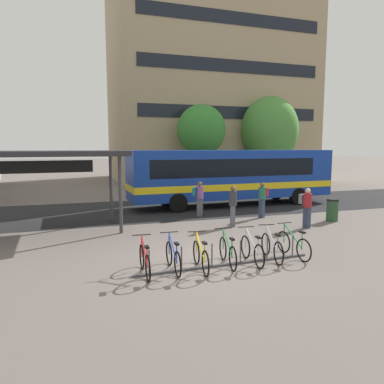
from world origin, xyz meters
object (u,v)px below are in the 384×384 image
object	(u,v)px
parked_bicycle_blue_1	(173,258)
parked_bicycle_yellow_2	(201,257)
parked_bicycle_green_3	(228,252)
commuter_teal_pack_0	(199,196)
transit_shelter	(40,156)
commuter_navy_pack_2	(233,203)
parked_bicycle_silver_5	(272,248)
parked_bicycle_red_0	(145,261)
street_tree_2	(270,130)
trash_bin	(332,210)
street_tree_0	(201,130)
parked_bicycle_silver_4	(252,250)
city_bus	(234,175)
commuter_red_pack_1	(262,197)
commuter_grey_pack_3	(307,205)
parked_bicycle_green_6	(293,245)

from	to	relation	value
parked_bicycle_blue_1	parked_bicycle_yellow_2	xyz separation A→B (m)	(0.74, -0.16, 0.00)
parked_bicycle_green_3	commuter_teal_pack_0	bearing A→B (deg)	-5.37
transit_shelter	commuter_navy_pack_2	xyz separation A→B (m)	(7.61, -1.22, -2.03)
parked_bicycle_green_3	parked_bicycle_silver_5	size ratio (longest dim) A/B	1.00
parked_bicycle_red_0	parked_bicycle_yellow_2	distance (m)	1.55
street_tree_2	trash_bin	bearing A→B (deg)	-109.77
street_tree_0	parked_bicycle_green_3	bearing A→B (deg)	-107.35
parked_bicycle_silver_4	street_tree_0	world-z (taller)	street_tree_0
city_bus	street_tree_0	size ratio (longest dim) A/B	1.78
parked_bicycle_silver_4	street_tree_2	bearing A→B (deg)	-26.58
parked_bicycle_red_0	commuter_red_pack_1	bearing A→B (deg)	-46.86
parked_bicycle_yellow_2	parked_bicycle_silver_4	distance (m)	1.63
commuter_grey_pack_3	street_tree_0	size ratio (longest dim) A/B	0.25
parked_bicycle_blue_1	commuter_red_pack_1	size ratio (longest dim) A/B	1.01
commuter_red_pack_1	commuter_grey_pack_3	bearing A→B (deg)	75.61
parked_bicycle_green_6	parked_bicycle_blue_1	bearing A→B (deg)	88.41
commuter_navy_pack_2	parked_bicycle_red_0	bearing A→B (deg)	-25.39
commuter_navy_pack_2	parked_bicycle_silver_5	bearing A→B (deg)	9.45
parked_bicycle_green_6	street_tree_0	size ratio (longest dim) A/B	0.25
parked_bicycle_blue_1	trash_bin	world-z (taller)	trash_bin
transit_shelter	parked_bicycle_green_3	bearing A→B (deg)	-50.99
commuter_navy_pack_2	street_tree_0	world-z (taller)	street_tree_0
city_bus	transit_shelter	world-z (taller)	transit_shelter
parked_bicycle_yellow_2	parked_bicycle_silver_4	world-z (taller)	same
parked_bicycle_green_3	street_tree_2	size ratio (longest dim) A/B	0.22
parked_bicycle_yellow_2	commuter_navy_pack_2	world-z (taller)	commuter_navy_pack_2
city_bus	parked_bicycle_green_6	xyz separation A→B (m)	(-2.46, -9.80, -1.39)
street_tree_0	parked_bicycle_silver_4	bearing A→B (deg)	-105.19
parked_bicycle_green_3	parked_bicycle_blue_1	bearing A→B (deg)	97.12
commuter_grey_pack_3	city_bus	bearing A→B (deg)	167.04
commuter_grey_pack_3	commuter_red_pack_1	bearing A→B (deg)	178.31
parked_bicycle_yellow_2	street_tree_2	distance (m)	24.24
commuter_red_pack_1	parked_bicycle_silver_5	bearing A→B (deg)	34.28
parked_bicycle_yellow_2	parked_bicycle_silver_4	bearing A→B (deg)	-81.35
parked_bicycle_green_6	commuter_teal_pack_0	distance (m)	7.21
parked_bicycle_green_3	commuter_teal_pack_0	distance (m)	7.46
parked_bicycle_silver_5	parked_bicycle_green_3	bearing A→B (deg)	100.18
commuter_teal_pack_0	commuter_navy_pack_2	xyz separation A→B (m)	(0.62, -2.58, 0.02)
parked_bicycle_blue_1	city_bus	bearing A→B (deg)	-30.82
transit_shelter	street_tree_0	distance (m)	17.10
commuter_navy_pack_2	street_tree_2	bearing A→B (deg)	164.73
city_bus	commuter_teal_pack_0	size ratio (longest dim) A/B	7.07
parked_bicycle_green_6	commuter_grey_pack_3	xyz separation A→B (m)	(2.85, 3.34, 0.59)
parked_bicycle_silver_4	street_tree_2	xyz separation A→B (m)	(11.82, 19.56, 4.49)
parked_bicycle_green_3	commuter_navy_pack_2	distance (m)	5.23
commuter_navy_pack_2	street_tree_0	size ratio (longest dim) A/B	0.26
parked_bicycle_red_0	transit_shelter	xyz separation A→B (m)	(-2.92, 5.94, 2.65)
transit_shelter	parked_bicycle_silver_4	bearing A→B (deg)	-47.45
commuter_navy_pack_2	commuter_grey_pack_3	xyz separation A→B (m)	(2.81, -1.24, -0.03)
parked_bicycle_red_0	commuter_grey_pack_3	distance (m)	8.30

